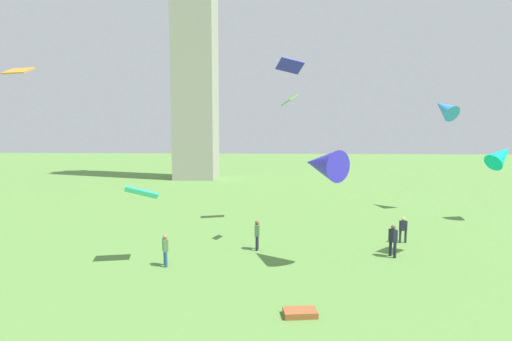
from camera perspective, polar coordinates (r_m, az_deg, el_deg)
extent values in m
cube|color=#A8A399|center=(60.20, -8.70, 19.44)|extent=(5.72, 5.72, 42.54)
cylinder|color=#1E2333|center=(22.96, 0.12, -10.35)|extent=(0.15, 0.15, 0.81)
cylinder|color=#1E2333|center=(23.32, 0.20, -10.10)|extent=(0.15, 0.15, 0.81)
cube|color=#51754C|center=(22.96, 0.16, -8.49)|extent=(0.27, 0.44, 0.64)
sphere|color=brown|center=(22.86, 0.16, -7.43)|extent=(0.24, 0.24, 0.24)
cylinder|color=#2D3338|center=(26.02, 19.80, -8.84)|extent=(0.14, 0.14, 0.75)
cylinder|color=#2D3338|center=(26.18, 20.48, -8.78)|extent=(0.14, 0.14, 0.75)
cube|color=#1E2333|center=(25.95, 20.19, -7.36)|extent=(0.45, 0.31, 0.60)
sphere|color=#D8AD84|center=(25.86, 20.22, -6.48)|extent=(0.22, 0.22, 0.22)
cylinder|color=#235693|center=(20.80, -12.67, -12.24)|extent=(0.14, 0.14, 0.77)
cylinder|color=#235693|center=(21.13, -12.81, -11.96)|extent=(0.14, 0.14, 0.77)
cube|color=#51754C|center=(20.77, -12.78, -10.29)|extent=(0.39, 0.48, 0.61)
sphere|color=#A37556|center=(20.66, -12.80, -9.18)|extent=(0.22, 0.22, 0.22)
cylinder|color=#1E2333|center=(22.91, 19.12, -10.65)|extent=(0.16, 0.16, 0.84)
cylinder|color=#1E2333|center=(23.21, 18.56, -10.42)|extent=(0.16, 0.16, 0.84)
cube|color=#1E2333|center=(22.87, 18.90, -8.72)|extent=(0.40, 0.52, 0.67)
sphere|color=brown|center=(22.76, 18.93, -7.61)|extent=(0.25, 0.25, 0.25)
cube|color=#2FC6C3|center=(21.07, -15.94, -3.01)|extent=(1.98, 1.54, 0.92)
cube|color=#2D28B9|center=(29.38, 4.87, 14.63)|extent=(2.09, 1.57, 1.05)
cone|color=#06C5AC|center=(35.09, 31.47, 1.85)|extent=(2.82, 2.39, 2.27)
cone|color=#372DD4|center=(20.01, 9.36, 0.88)|extent=(2.63, 2.74, 1.65)
cube|color=orange|center=(22.70, -30.69, 12.09)|extent=(1.33, 0.96, 0.42)
cone|color=#3591E8|center=(37.57, 25.20, 7.99)|extent=(2.27, 2.83, 2.25)
cube|color=#40BD04|center=(23.35, 4.80, 9.96)|extent=(1.00, 1.25, 0.71)
cube|color=#9C542B|center=(15.56, 6.28, -19.45)|extent=(1.29, 0.87, 0.23)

